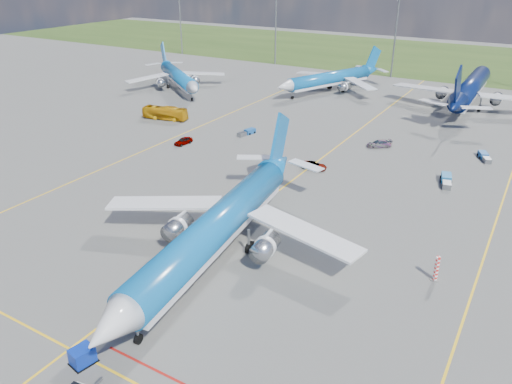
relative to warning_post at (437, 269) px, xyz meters
The scene contains 17 objects.
ground 27.24m from the warning_post, 162.90° to the right, with size 400.00×400.00×0.00m, color #50504E.
grass_strip 144.37m from the warning_post, 100.38° to the left, with size 400.00×80.00×0.01m, color #2D4719.
taxiway_lines 32.52m from the warning_post, 142.66° to the left, with size 60.25×160.00×0.02m.
floodlight_masts 103.84m from the warning_post, 98.91° to the left, with size 202.20×0.50×22.70m.
warning_post is the anchor object (origin of this frame).
bg_jet_nw 98.58m from the warning_post, 145.17° to the left, with size 29.72×39.01×10.22m, color #0B5FA6, non-canonical shape.
bg_jet_nnw 87.13m from the warning_post, 120.80° to the left, with size 29.74×39.03×10.22m, color #0B5FA6, non-canonical shape.
bg_jet_n 79.36m from the warning_post, 97.21° to the left, with size 37.56×49.29×12.91m, color #07133D, non-canonical shape.
main_airliner 24.77m from the warning_post, 159.19° to the right, with size 35.57×46.69×12.23m, color #0B5FA6, non-canonical shape.
uld_container 37.04m from the warning_post, 129.58° to the right, with size 1.56×1.94×1.56m, color #0B299D.
apron_bus 73.27m from the warning_post, 153.69° to the left, with size 2.41×10.30×2.87m, color #CA8B0B.
service_car_a 56.12m from the warning_post, 157.59° to the left, with size 1.60×3.97×1.35m, color #999999.
service_car_b 33.93m from the warning_post, 137.75° to the left, with size 2.03×4.40×1.22m, color #999999.
service_car_c 43.53m from the warning_post, 116.03° to the left, with size 1.88×4.61×1.34m, color #999999.
baggage_tug_w 28.26m from the warning_post, 99.23° to the left, with size 2.56×5.39×1.17m.
baggage_tug_c 55.21m from the warning_post, 143.69° to the left, with size 2.11×4.55×0.99m.
baggage_tug_e 42.43m from the warning_post, 91.34° to the left, with size 2.96×4.65×1.02m.
Camera 1 is at (32.45, -41.47, 32.02)m, focal length 35.00 mm.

